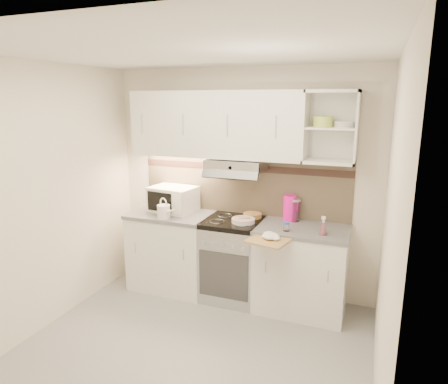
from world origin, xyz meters
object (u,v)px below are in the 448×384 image
object	(u,v)px
watering_can	(164,211)
electric_range	(233,259)
cutting_board	(268,241)
pink_pitcher	(290,208)
plate_stack	(243,220)
spray_bottle	(323,227)
microwave	(173,199)
glass_jar	(295,210)

from	to	relation	value
watering_can	electric_range	bearing A→B (deg)	41.20
cutting_board	pink_pitcher	bearing A→B (deg)	95.78
plate_stack	spray_bottle	world-z (taller)	spray_bottle
spray_bottle	electric_range	bearing A→B (deg)	168.37
plate_stack	cutting_board	distance (m)	0.52
plate_stack	spray_bottle	size ratio (longest dim) A/B	1.25
watering_can	pink_pitcher	distance (m)	1.35
microwave	spray_bottle	xyz separation A→B (m)	(1.73, -0.24, -0.07)
electric_range	watering_can	xyz separation A→B (m)	(-0.71, -0.22, 0.53)
spray_bottle	pink_pitcher	bearing A→B (deg)	136.30
cutting_board	microwave	bearing A→B (deg)	170.64
microwave	glass_jar	xyz separation A→B (m)	(1.39, 0.11, -0.02)
microwave	pink_pitcher	distance (m)	1.34
electric_range	watering_can	size ratio (longest dim) A/B	3.46
microwave	watering_can	size ratio (longest dim) A/B	2.10
microwave	plate_stack	bearing A→B (deg)	-1.64
plate_stack	cutting_board	xyz separation A→B (m)	(0.37, -0.36, -0.05)
electric_range	plate_stack	size ratio (longest dim) A/B	3.68
microwave	spray_bottle	bearing A→B (deg)	-0.44
pink_pitcher	microwave	bearing A→B (deg)	171.72
plate_stack	cutting_board	world-z (taller)	plate_stack
plate_stack	pink_pitcher	distance (m)	0.51
pink_pitcher	spray_bottle	size ratio (longest dim) A/B	1.41
electric_range	pink_pitcher	distance (m)	0.84
watering_can	plate_stack	bearing A→B (deg)	35.24
plate_stack	pink_pitcher	bearing A→B (deg)	29.54
watering_can	glass_jar	distance (m)	1.40
electric_range	watering_can	world-z (taller)	watering_can
glass_jar	spray_bottle	xyz separation A→B (m)	(0.34, -0.35, -0.04)
electric_range	cutting_board	world-z (taller)	electric_range
cutting_board	glass_jar	bearing A→B (deg)	91.19
plate_stack	pink_pitcher	size ratio (longest dim) A/B	0.89
electric_range	watering_can	bearing A→B (deg)	-163.03
watering_can	pink_pitcher	world-z (taller)	pink_pitcher
watering_can	glass_jar	world-z (taller)	glass_jar
glass_jar	cutting_board	xyz separation A→B (m)	(-0.12, -0.61, -0.15)
glass_jar	spray_bottle	size ratio (longest dim) A/B	1.22
pink_pitcher	cutting_board	xyz separation A→B (m)	(-0.07, -0.61, -0.17)
watering_can	spray_bottle	xyz separation A→B (m)	(1.68, 0.07, -0.01)
microwave	plate_stack	size ratio (longest dim) A/B	2.23
electric_range	spray_bottle	bearing A→B (deg)	-8.76
watering_can	pink_pitcher	xyz separation A→B (m)	(1.28, 0.41, 0.06)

